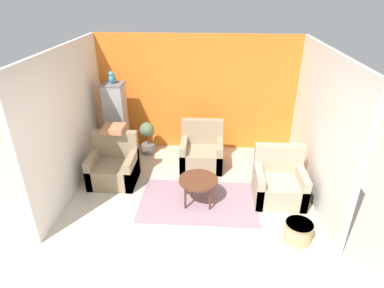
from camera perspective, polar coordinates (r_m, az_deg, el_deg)
name	(u,v)px	position (r m, az deg, el deg)	size (l,w,h in m)	color
ground_plane	(184,251)	(4.68, -1.35, -18.44)	(20.00, 20.00, 0.00)	beige
wall_back_accent	(197,94)	(6.84, 0.90, 8.88)	(4.22, 0.06, 2.45)	orange
wall_left	(70,121)	(5.82, -20.94, 3.83)	(0.06, 3.19, 2.45)	silver
wall_right	(320,128)	(5.59, 21.84, 2.73)	(0.06, 3.19, 2.45)	silver
area_rug	(198,201)	(5.52, 1.10, -10.16)	(1.96, 1.22, 0.01)	gray
coffee_table	(198,181)	(5.28, 1.14, -6.68)	(0.65, 0.65, 0.45)	#512D1E
armchair_left	(114,167)	(6.07, -13.70, -4.05)	(0.82, 0.72, 0.91)	#8E7A5B
armchair_right	(279,184)	(5.63, 15.14, -6.88)	(0.82, 0.72, 0.91)	tan
armchair_middle	(202,153)	(6.39, 1.73, -1.58)	(0.82, 0.72, 0.91)	#9E896B
birdcage	(117,123)	(6.79, -13.20, 3.69)	(0.56, 0.56, 1.58)	slate
parrot	(112,78)	(6.49, -14.07, 11.39)	(0.11, 0.20, 0.24)	teal
potted_plant	(147,136)	(6.88, -7.96, 1.50)	(0.33, 0.30, 0.71)	#66605B
wicker_basket	(298,231)	(4.96, 18.38, -14.48)	(0.40, 0.40, 0.30)	tan
throw_pillow	(114,129)	(5.98, -13.73, 2.68)	(0.37, 0.37, 0.10)	#B2704C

